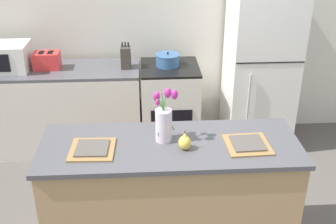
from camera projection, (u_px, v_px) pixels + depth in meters
The scene contains 13 objects.
back_wall at pixel (158, 15), 4.50m from camera, with size 5.20×0.08×2.70m.
kitchen_island at pixel (170, 199), 3.11m from camera, with size 1.80×0.66×0.95m.
back_counter at pixel (61, 109), 4.48m from camera, with size 1.68×0.60×0.92m.
stove_range at pixel (170, 106), 4.55m from camera, with size 0.60×0.61×0.92m.
refrigerator at pixel (260, 71), 4.42m from camera, with size 0.68×0.67×1.70m.
flower_vase at pixel (164, 121), 2.87m from camera, with size 0.17×0.13×0.41m.
pear_figurine at pixel (185, 142), 2.81m from camera, with size 0.09×0.09×0.14m.
plate_setting_left at pixel (92, 149), 2.81m from camera, with size 0.31×0.31×0.02m.
plate_setting_right at pixel (248, 144), 2.87m from camera, with size 0.31×0.31×0.02m.
toaster at pixel (47, 60), 4.25m from camera, with size 0.28×0.18×0.17m.
cooking_pot at pixel (168, 60), 4.33m from camera, with size 0.25×0.25×0.15m.
microwave at pixel (4, 57), 4.19m from camera, with size 0.48×0.37×0.27m.
knife_block at pixel (126, 57), 4.26m from camera, with size 0.10×0.14×0.27m.
Camera 1 is at (-0.16, -2.48, 2.44)m, focal length 45.00 mm.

